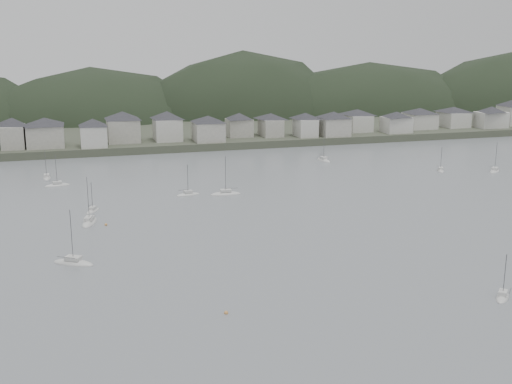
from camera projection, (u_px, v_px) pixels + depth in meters
name	position (u px, v px, depth m)	size (l,w,h in m)	color
ground	(403.00, 350.00, 90.61)	(900.00, 900.00, 0.00)	slate
far_shore_land	(149.00, 114.00, 365.31)	(900.00, 250.00, 3.00)	#383D2D
forested_ridge	(164.00, 142.00, 345.78)	(851.55, 103.94, 102.57)	black
waterfront_town	(297.00, 122.00, 273.40)	(451.48, 28.46, 12.92)	gray
sailboat_lead	(93.00, 211.00, 163.74)	(4.61, 6.24, 8.32)	beige
moored_fleet	(257.00, 225.00, 151.49)	(256.54, 165.51, 13.34)	beige
mooring_buoys	(237.00, 256.00, 129.88)	(185.25, 133.57, 0.70)	#CB8A43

